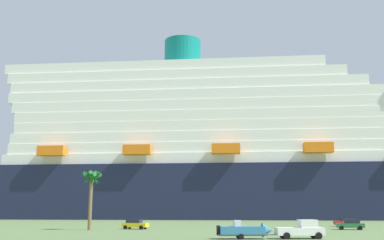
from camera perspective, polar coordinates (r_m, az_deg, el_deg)
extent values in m
plane|color=#567042|center=(100.90, 4.44, -12.98)|extent=(600.00, 600.00, 0.00)
cube|color=#191E38|center=(145.40, 9.67, -9.07)|extent=(183.97, 40.75, 15.96)
cube|color=white|center=(146.00, 9.55, -5.30)|extent=(161.95, 37.23, 3.23)
cube|color=white|center=(146.14, 8.07, -4.08)|extent=(151.78, 36.14, 3.23)
cube|color=white|center=(146.44, 6.61, -2.85)|extent=(143.72, 35.52, 3.23)
cube|color=white|center=(146.90, 5.16, -1.63)|extent=(134.38, 34.82, 3.23)
cube|color=white|center=(147.53, 3.71, -0.42)|extent=(127.47, 34.36, 3.23)
cube|color=white|center=(148.31, 2.29, 0.78)|extent=(122.50, 33.86, 3.23)
cube|color=white|center=(149.24, 0.88, 1.97)|extent=(118.02, 33.39, 3.23)
cube|color=white|center=(150.33, -0.52, 3.14)|extent=(110.16, 32.44, 3.23)
cube|color=white|center=(151.57, -1.90, 4.29)|extent=(105.66, 31.65, 3.23)
cube|color=white|center=(152.96, -3.25, 5.42)|extent=(100.92, 30.76, 3.23)
cylinder|color=#0C7266|center=(154.38, -1.19, 8.01)|extent=(12.72, 12.72, 10.96)
cube|color=orange|center=(139.22, -17.30, -3.76)|extent=(8.11, 3.49, 2.80)
cube|color=orange|center=(131.41, -6.94, -3.78)|extent=(8.11, 3.49, 2.80)
cube|color=orange|center=(128.32, 4.32, -3.65)|extent=(8.11, 3.49, 2.80)
cube|color=orange|center=(130.28, 15.66, -3.39)|extent=(8.11, 3.49, 2.80)
cube|color=white|center=(56.23, 13.43, -13.54)|extent=(5.79, 2.61, 0.90)
cube|color=white|center=(56.47, 14.39, -12.57)|extent=(2.21, 2.05, 0.90)
cube|color=#26333F|center=(56.67, 15.06, -12.62)|extent=(0.29, 1.68, 0.63)
cylinder|color=black|center=(57.77, 15.09, -13.84)|extent=(0.83, 0.37, 0.80)
cylinder|color=black|center=(55.87, 15.73, -13.92)|extent=(0.83, 0.37, 0.80)
cylinder|color=black|center=(56.76, 11.37, -14.05)|extent=(0.83, 0.37, 0.80)
cylinder|color=black|center=(54.82, 11.89, -14.15)|extent=(0.83, 0.37, 0.80)
cube|color=#595960|center=(54.77, 6.35, -14.24)|extent=(5.89, 2.32, 0.16)
cube|color=#595960|center=(55.40, 9.92, -14.11)|extent=(1.88, 0.33, 0.10)
cylinder|color=black|center=(55.67, 5.92, -14.35)|extent=(0.66, 0.29, 0.64)
cylinder|color=black|center=(53.81, 6.23, -14.47)|extent=(0.66, 0.29, 0.64)
cube|color=teal|center=(54.74, 6.34, -13.69)|extent=(5.39, 2.45, 0.90)
cone|color=teal|center=(55.29, 9.50, -13.58)|extent=(1.38, 1.81, 1.69)
cube|color=silver|center=(54.63, 5.76, -12.87)|extent=(0.91, 1.08, 0.70)
cube|color=black|center=(54.37, 3.33, -13.75)|extent=(0.41, 0.54, 1.10)
cylinder|color=brown|center=(76.49, -12.74, -10.37)|extent=(0.57, 0.57, 8.17)
cone|color=#195923|center=(76.55, -12.31, -7.25)|extent=(0.98, 3.00, 2.68)
cone|color=#195923|center=(76.79, -12.34, -7.26)|extent=(2.66, 2.95, 2.02)
cone|color=#195923|center=(76.99, -12.49, -7.26)|extent=(3.33, 1.08, 2.06)
cone|color=#195923|center=(77.02, -12.67, -7.26)|extent=(3.08, 2.08, 2.43)
cone|color=#195923|center=(76.80, -12.88, -7.24)|extent=(1.28, 3.35, 2.04)
cone|color=#195923|center=(76.55, -12.90, -7.23)|extent=(2.06, 3.07, 2.46)
cone|color=#195923|center=(76.41, -12.86, -7.22)|extent=(2.97, 2.68, 1.89)
cone|color=#195923|center=(76.23, -12.66, -7.22)|extent=(3.17, 1.00, 2.43)
cone|color=#195923|center=(76.28, -12.46, -7.23)|extent=(2.79, 2.88, 1.90)
sphere|color=#195923|center=(76.62, -12.61, -7.32)|extent=(1.10, 1.10, 1.10)
cube|color=#2D723F|center=(80.35, 19.37, -12.47)|extent=(4.60, 2.55, 0.70)
cube|color=#1E232D|center=(80.36, 19.50, -12.02)|extent=(2.68, 2.07, 0.55)
cylinder|color=black|center=(79.27, 18.41, -12.81)|extent=(0.69, 0.32, 0.66)
cylinder|color=black|center=(81.17, 18.27, -12.76)|extent=(0.69, 0.32, 0.66)
cylinder|color=black|center=(79.60, 20.52, -12.67)|extent=(0.69, 0.32, 0.66)
cylinder|color=black|center=(81.49, 20.33, -12.63)|extent=(0.69, 0.32, 0.66)
cube|color=red|center=(93.71, 18.98, -12.18)|extent=(4.62, 1.89, 0.70)
cube|color=#1E232D|center=(93.75, 19.09, -11.79)|extent=(2.59, 1.70, 0.55)
cylinder|color=black|center=(92.42, 18.22, -12.47)|extent=(0.66, 0.22, 0.66)
cylinder|color=black|center=(94.25, 17.92, -12.45)|extent=(0.66, 0.22, 0.66)
cylinder|color=black|center=(93.22, 20.07, -12.34)|extent=(0.66, 0.22, 0.66)
cylinder|color=black|center=(95.03, 19.75, -12.32)|extent=(0.66, 0.22, 0.66)
cube|color=yellow|center=(78.28, -7.19, -13.04)|extent=(4.53, 2.63, 0.70)
cube|color=#1E232D|center=(78.33, -7.32, -12.58)|extent=(2.66, 2.09, 0.55)
cylinder|color=black|center=(78.65, -5.96, -13.32)|extent=(0.69, 0.34, 0.66)
cylinder|color=black|center=(76.93, -6.45, -13.36)|extent=(0.69, 0.34, 0.66)
cylinder|color=black|center=(79.67, -7.90, -13.24)|extent=(0.69, 0.34, 0.66)
cylinder|color=black|center=(77.97, -8.43, -13.28)|extent=(0.69, 0.34, 0.66)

